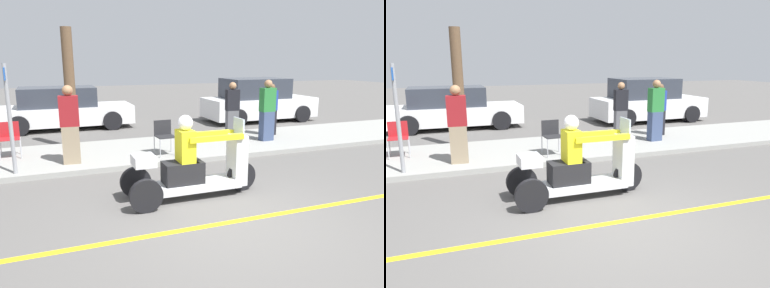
% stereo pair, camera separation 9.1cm
% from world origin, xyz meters
% --- Properties ---
extents(ground_plane, '(60.00, 60.00, 0.00)m').
position_xyz_m(ground_plane, '(0.00, 0.00, 0.00)').
color(ground_plane, '#565451').
extents(lane_stripe, '(24.00, 0.12, 0.01)m').
position_xyz_m(lane_stripe, '(-0.19, 0.00, 0.00)').
color(lane_stripe, gold).
rests_on(lane_stripe, ground).
extents(sidewalk_strip, '(28.00, 2.80, 0.12)m').
position_xyz_m(sidewalk_strip, '(0.00, 4.60, 0.06)').
color(sidewalk_strip, gray).
rests_on(sidewalk_strip, ground).
extents(motorcycle_trike, '(2.46, 0.84, 1.48)m').
position_xyz_m(motorcycle_trike, '(-0.17, 1.20, 0.52)').
color(motorcycle_trike, black).
rests_on(motorcycle_trike, ground).
extents(spectator_near_curb, '(0.43, 0.28, 1.71)m').
position_xyz_m(spectator_near_curb, '(3.31, 4.35, 0.95)').
color(spectator_near_curb, '#38476B').
rests_on(spectator_near_curb, sidewalk_strip).
extents(spectator_mid_group, '(0.40, 0.27, 1.61)m').
position_xyz_m(spectator_mid_group, '(2.64, 5.19, 0.90)').
color(spectator_mid_group, '#515156').
rests_on(spectator_mid_group, sidewalk_strip).
extents(spectator_with_child, '(0.42, 0.32, 1.56)m').
position_xyz_m(spectator_with_child, '(3.83, 4.97, 0.87)').
color(spectator_with_child, black).
rests_on(spectator_with_child, sidewalk_strip).
extents(spectator_by_tree, '(0.43, 0.28, 1.73)m').
position_xyz_m(spectator_by_tree, '(-2.04, 3.84, 0.96)').
color(spectator_by_tree, gray).
rests_on(spectator_by_tree, sidewalk_strip).
extents(folding_chair_curbside, '(0.48, 0.48, 0.82)m').
position_xyz_m(folding_chair_curbside, '(-3.36, 4.97, 0.62)').
color(folding_chair_curbside, '#A5A8AD').
rests_on(folding_chair_curbside, sidewalk_strip).
extents(folding_chair_set_back, '(0.48, 0.48, 0.82)m').
position_xyz_m(folding_chair_set_back, '(0.13, 3.89, 0.62)').
color(folding_chair_set_back, '#A5A8AD').
rests_on(folding_chair_set_back, sidewalk_strip).
extents(parked_car_lot_center, '(4.54, 1.95, 1.45)m').
position_xyz_m(parked_car_lot_center, '(-1.96, 9.06, 0.69)').
color(parked_car_lot_center, silver).
rests_on(parked_car_lot_center, ground).
extents(parked_car_lot_far, '(4.28, 2.05, 1.66)m').
position_xyz_m(parked_car_lot_far, '(5.24, 8.10, 0.77)').
color(parked_car_lot_far, silver).
rests_on(parked_car_lot_far, ground).
extents(tree_trunk, '(0.28, 0.28, 3.08)m').
position_xyz_m(tree_trunk, '(-1.87, 5.79, 1.66)').
color(tree_trunk, brown).
rests_on(tree_trunk, sidewalk_strip).
extents(street_sign, '(0.08, 0.36, 2.20)m').
position_xyz_m(street_sign, '(-3.17, 3.45, 1.32)').
color(street_sign, gray).
rests_on(street_sign, sidewalk_strip).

